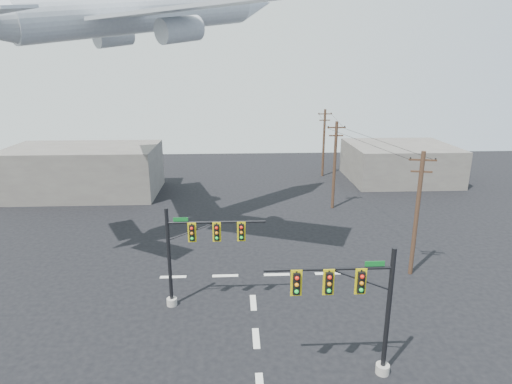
{
  "coord_description": "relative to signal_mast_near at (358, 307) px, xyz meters",
  "views": [
    {
      "loc": [
        -1.06,
        -17.9,
        15.61
      ],
      "look_at": [
        0.04,
        5.0,
        8.81
      ],
      "focal_mm": 30.0,
      "sensor_mm": 36.0,
      "label": 1
    }
  ],
  "objects": [
    {
      "name": "lane_markings",
      "position": [
        -4.94,
        4.71,
        -4.03
      ],
      "size": [
        14.0,
        21.2,
        0.01
      ],
      "color": "silver",
      "rests_on": "ground"
    },
    {
      "name": "signal_mast_near",
      "position": [
        0.0,
        0.0,
        0.0
      ],
      "size": [
        6.67,
        0.79,
        7.17
      ],
      "color": "#9C978E",
      "rests_on": "ground"
    },
    {
      "name": "signal_mast_far",
      "position": [
        -8.86,
        7.3,
        -0.13
      ],
      "size": [
        6.69,
        0.76,
        6.93
      ],
      "color": "#9C978E",
      "rests_on": "ground"
    },
    {
      "name": "utility_pole_a",
      "position": [
        7.51,
        11.08,
        1.03
      ],
      "size": [
        1.92,
        0.56,
        9.71
      ],
      "rotation": [
        0.0,
        0.0,
        -0.22
      ],
      "color": "#432A1C",
      "rests_on": "ground"
    },
    {
      "name": "utility_pole_b",
      "position": [
        4.95,
        27.31,
        1.1
      ],
      "size": [
        1.99,
        0.33,
        9.83
      ],
      "rotation": [
        0.0,
        0.0,
        -0.02
      ],
      "color": "#432A1C",
      "rests_on": "ground"
    },
    {
      "name": "utility_pole_c",
      "position": [
        6.71,
        41.99,
        1.03
      ],
      "size": [
        1.99,
        0.33,
        9.7
      ],
      "rotation": [
        0.0,
        0.0,
        0.02
      ],
      "color": "#432A1C",
      "rests_on": "ground"
    },
    {
      "name": "power_lines",
      "position": [
        6.04,
        26.52,
        5.01
      ],
      "size": [
        4.33,
        30.91,
        0.04
      ],
      "color": "black"
    },
    {
      "name": "airliner",
      "position": [
        -13.26,
        19.4,
        15.72
      ],
      "size": [
        25.53,
        24.38,
        7.91
      ],
      "rotation": [
        0.0,
        -0.13,
        0.73
      ],
      "color": "#B3B8BF"
    },
    {
      "name": "building_left",
      "position": [
        -24.94,
        34.38,
        -1.04
      ],
      "size": [
        18.0,
        10.0,
        6.0
      ],
      "primitive_type": "cube",
      "color": "#6A655D",
      "rests_on": "ground"
    },
    {
      "name": "building_right",
      "position": [
        17.06,
        39.38,
        -1.54
      ],
      "size": [
        14.0,
        12.0,
        5.0
      ],
      "primitive_type": "cube",
      "color": "#6A655D",
      "rests_on": "ground"
    }
  ]
}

